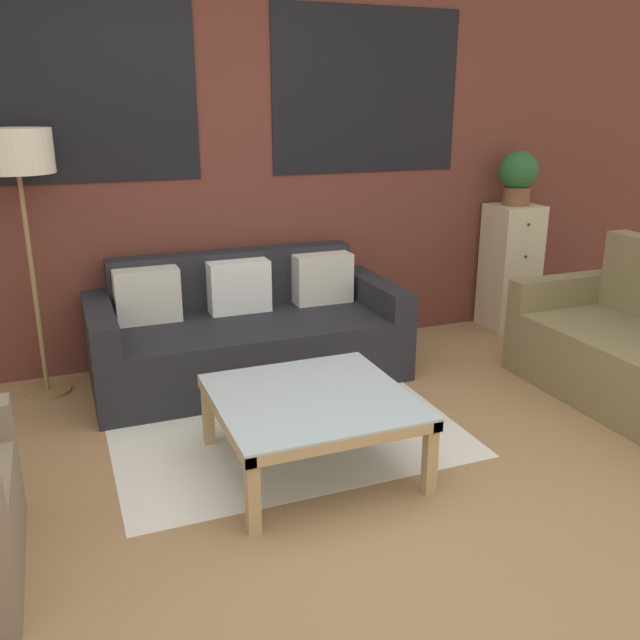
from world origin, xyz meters
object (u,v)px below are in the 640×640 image
at_px(couch_dark, 247,334).
at_px(potted_plant, 518,175).
at_px(coffee_table, 311,405).
at_px(floor_lamp, 18,164).
at_px(drawer_cabinet, 510,267).

bearing_deg(couch_dark, potted_plant, 5.99).
distance_m(coffee_table, floor_lamp, 2.17).
xyz_separation_m(floor_lamp, potted_plant, (3.46, 0.04, -0.19)).
bearing_deg(coffee_table, couch_dark, 88.74).
distance_m(couch_dark, potted_plant, 2.41).
bearing_deg(floor_lamp, couch_dark, -8.61).
distance_m(couch_dark, drawer_cabinet, 2.24).
bearing_deg(drawer_cabinet, potted_plant, 90.00).
height_order(floor_lamp, potted_plant, floor_lamp).
distance_m(drawer_cabinet, potted_plant, 0.71).
bearing_deg(drawer_cabinet, coffee_table, -146.39).
distance_m(floor_lamp, potted_plant, 3.46).
bearing_deg(potted_plant, drawer_cabinet, -90.00).
xyz_separation_m(coffee_table, potted_plant, (2.24, 1.49, 0.87)).
xyz_separation_m(coffee_table, floor_lamp, (-1.21, 1.45, 1.07)).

